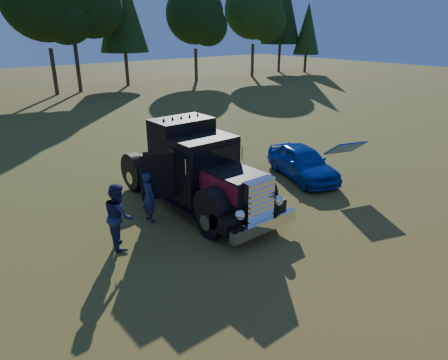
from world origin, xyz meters
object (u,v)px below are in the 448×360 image
at_px(hotrod_coupe, 303,162).
at_px(spectator_far, 119,216).
at_px(spectator_near, 149,197).
at_px(diamond_t_truck, 197,172).

xyz_separation_m(hotrod_coupe, spectator_far, (-8.42, -0.38, 0.28)).
bearing_deg(spectator_near, diamond_t_truck, -92.94).
bearing_deg(spectator_far, diamond_t_truck, -60.93).
distance_m(spectator_near, spectator_far, 1.70).
relative_size(diamond_t_truck, spectator_far, 3.70).
height_order(diamond_t_truck, spectator_near, diamond_t_truck).
xyz_separation_m(spectator_near, spectator_far, (-1.45, -0.89, 0.12)).
bearing_deg(diamond_t_truck, hotrod_coupe, -5.17).
distance_m(hotrod_coupe, spectator_far, 8.44).
bearing_deg(hotrod_coupe, spectator_far, -177.43).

